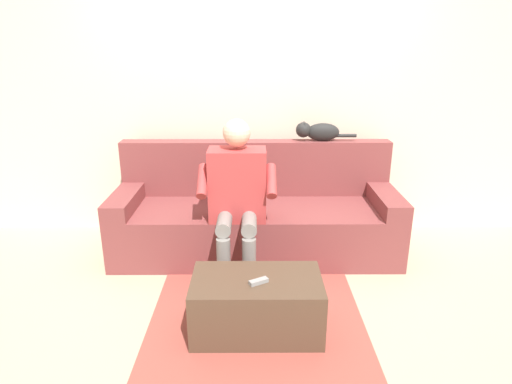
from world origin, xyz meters
The scene contains 8 objects.
ground_plane centered at (0.00, 0.60, 0.00)m, with size 8.00×8.00×0.00m, color tan.
back_wall centered at (0.00, -0.64, 1.25)m, with size 5.34×0.06×2.50m, color beige.
couch centered at (0.00, -0.14, 0.30)m, with size 2.35×0.80×0.91m.
coffee_table centered at (0.00, 1.00, 0.18)m, with size 0.80×0.46×0.36m.
person_solo_seated centered at (0.14, 0.24, 0.67)m, with size 0.58×0.56×1.20m.
cat_on_backrest centered at (-0.53, -0.40, 0.99)m, with size 0.53×0.13×0.17m.
remote_gray centered at (-0.01, 1.05, 0.37)m, with size 0.12×0.04×0.02m, color gray.
floor_rug centered at (0.00, 0.86, 0.00)m, with size 1.38×1.80×0.01m, color #9E473D.
Camera 1 is at (0.02, 3.32, 1.71)m, focal length 30.51 mm.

